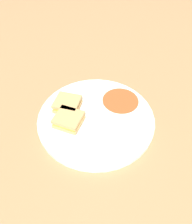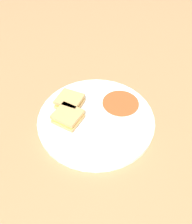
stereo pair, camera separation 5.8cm
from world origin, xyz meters
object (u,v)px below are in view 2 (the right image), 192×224
at_px(soup_bowl, 120,110).
at_px(sandwich_half_near, 70,101).
at_px(sandwich_half_far, 68,118).
at_px(spoon, 112,97).

xyz_separation_m(soup_bowl, sandwich_half_near, (-0.08, -0.13, -0.02)).
bearing_deg(sandwich_half_near, sandwich_half_far, -10.68).
relative_size(soup_bowl, spoon, 1.04).
height_order(spoon, sandwich_half_near, sandwich_half_near).
relative_size(soup_bowl, sandwich_half_far, 1.18).
bearing_deg(sandwich_half_far, spoon, 115.60).
xyz_separation_m(spoon, sandwich_half_near, (0.00, -0.13, 0.01)).
bearing_deg(sandwich_half_far, sandwich_half_near, 169.32).
distance_m(soup_bowl, spoon, 0.09).
bearing_deg(spoon, sandwich_half_near, 79.96).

